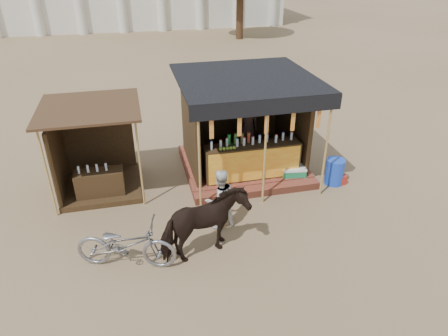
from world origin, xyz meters
TOP-DOWN VIEW (x-y plane):
  - ground at (0.00, 0.00)m, footprint 120.00×120.00m
  - main_stall at (1.01, 3.36)m, footprint 3.60×3.61m
  - secondary_stall at (-3.17, 3.24)m, footprint 2.40×2.40m
  - cow at (-0.81, -0.09)m, footprint 1.98×1.35m
  - motorbike at (-2.41, -0.02)m, footprint 2.15×1.27m
  - bystander at (-0.28, 0.82)m, footprint 0.84×0.73m
  - blue_barrel at (3.21, 2.00)m, footprint 0.62×0.62m
  - red_crate at (3.31, 2.00)m, footprint 0.45×0.50m
  - cooler at (2.15, 2.34)m, footprint 0.70×0.53m

SIDE VIEW (x-z plane):
  - ground at x=0.00m, z-range 0.00..0.00m
  - red_crate at x=3.31m, z-range 0.00..0.27m
  - cooler at x=2.15m, z-range 0.00..0.46m
  - blue_barrel at x=3.21m, z-range 0.00..0.73m
  - motorbike at x=-2.41m, z-range 0.00..1.07m
  - bystander at x=-0.28m, z-range 0.00..1.48m
  - cow at x=-0.81m, z-range 0.00..1.53m
  - secondary_stall at x=-3.17m, z-range -0.34..2.04m
  - main_stall at x=1.01m, z-range -0.36..2.42m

